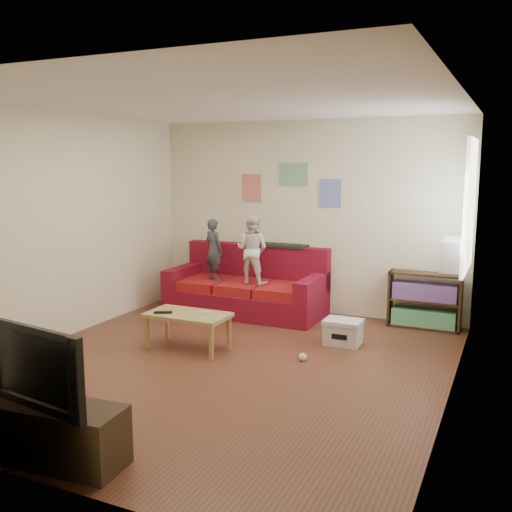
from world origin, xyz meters
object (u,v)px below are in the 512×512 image
at_px(file_box, 343,332).
at_px(child_b, 252,249).
at_px(sofa, 248,290).
at_px(bookshelf, 424,303).
at_px(television, 44,363).
at_px(coffee_table, 188,318).
at_px(tv_stand, 48,432).
at_px(child_a, 214,250).

bearing_deg(file_box, child_b, 155.14).
distance_m(sofa, bookshelf, 2.42).
bearing_deg(file_box, television, -108.78).
xyz_separation_m(bookshelf, television, (-1.93, -4.55, 0.41)).
xyz_separation_m(child_b, coffee_table, (-0.06, -1.60, -0.58)).
xyz_separation_m(bookshelf, file_box, (-0.76, -1.10, -0.17)).
bearing_deg(television, tv_stand, 0.00).
xyz_separation_m(file_box, television, (-1.17, -3.45, 0.58)).
relative_size(sofa, child_a, 2.52).
relative_size(child_a, coffee_table, 0.93).
bearing_deg(child_a, sofa, -138.21).
distance_m(bookshelf, tv_stand, 4.94).
bearing_deg(file_box, bookshelf, 55.41).
distance_m(child_a, bookshelf, 2.95).
relative_size(child_a, file_box, 2.02).
relative_size(sofa, child_b, 2.30).
distance_m(coffee_table, tv_stand, 2.58).
bearing_deg(tv_stand, bookshelf, 62.41).
distance_m(sofa, television, 4.37).
height_order(sofa, television, television).
height_order(sofa, bookshelf, sofa).
xyz_separation_m(child_a, coffee_table, (0.54, -1.60, -0.54)).
bearing_deg(child_b, bookshelf, -168.91).
bearing_deg(sofa, file_box, -27.82).
relative_size(coffee_table, television, 0.91).
xyz_separation_m(child_b, television, (0.34, -4.15, -0.21)).
bearing_deg(child_b, television, 95.70).
bearing_deg(child_b, sofa, -48.74).
bearing_deg(coffee_table, sofa, 92.74).
relative_size(file_box, tv_stand, 0.37).
xyz_separation_m(sofa, coffee_table, (0.09, -1.78, 0.04)).
distance_m(child_b, file_box, 1.84).
distance_m(child_b, coffee_table, 1.70).
height_order(child_a, tv_stand, child_a).
bearing_deg(child_a, child_b, -159.36).
bearing_deg(sofa, coffee_table, -87.26).
bearing_deg(coffee_table, child_b, 87.76).
height_order(coffee_table, bookshelf, bookshelf).
bearing_deg(child_a, tv_stand, 123.34).
bearing_deg(file_box, child_a, 161.66).
height_order(sofa, file_box, sofa).
relative_size(sofa, bookshelf, 2.42).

